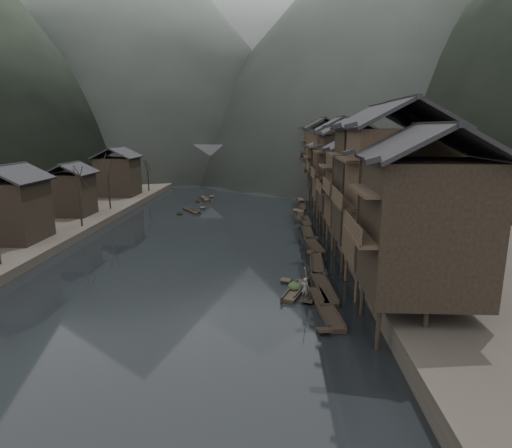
{
  "coord_description": "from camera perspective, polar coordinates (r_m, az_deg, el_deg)",
  "views": [
    {
      "loc": [
        7.94,
        -34.22,
        13.08
      ],
      "look_at": [
        5.86,
        12.42,
        2.5
      ],
      "focal_mm": 30.0,
      "sensor_mm": 36.0,
      "label": 1
    }
  ],
  "objects": [
    {
      "name": "cargo_heap",
      "position": [
        35.13,
        5.21,
        -7.77
      ],
      "size": [
        1.16,
        1.52,
        0.69
      ],
      "primitive_type": "ellipsoid",
      "color": "black",
      "rests_on": "hero_sampan"
    },
    {
      "name": "moored_sampans",
      "position": [
        59.12,
        6.49,
        0.11
      ],
      "size": [
        2.79,
        65.78,
        0.47
      ],
      "color": "black",
      "rests_on": "water"
    },
    {
      "name": "right_bank",
      "position": [
        79.93,
        22.34,
        3.04
      ],
      "size": [
        40.0,
        200.0,
        1.8
      ],
      "primitive_type": "cube",
      "color": "#2D2823",
      "rests_on": "ground"
    },
    {
      "name": "hero_sampan",
      "position": [
        35.13,
        5.34,
        -8.79
      ],
      "size": [
        2.6,
        5.26,
        0.44
      ],
      "color": "black",
      "rests_on": "water"
    },
    {
      "name": "stone_bridge",
      "position": [
        106.82,
        -1.73,
        8.48
      ],
      "size": [
        40.0,
        6.0,
        9.0
      ],
      "color": "#4C4C4F",
      "rests_on": "ground"
    },
    {
      "name": "water",
      "position": [
        37.49,
        -9.94,
        -7.85
      ],
      "size": [
        300.0,
        300.0,
        0.0
      ],
      "primitive_type": "plane",
      "color": "black",
      "rests_on": "ground"
    },
    {
      "name": "hills",
      "position": [
        208.45,
        2.06,
        24.93
      ],
      "size": [
        320.0,
        380.0,
        128.25
      ],
      "color": "black",
      "rests_on": "ground"
    },
    {
      "name": "bare_trees",
      "position": [
        57.22,
        -23.39,
        4.83
      ],
      "size": [
        3.68,
        61.99,
        7.36
      ],
      "color": "black",
      "rests_on": "left_bank"
    },
    {
      "name": "left_bank",
      "position": [
        86.65,
        -27.22,
        3.07
      ],
      "size": [
        40.0,
        200.0,
        1.2
      ],
      "primitive_type": "cube",
      "color": "#2D2823",
      "rests_on": "ground"
    },
    {
      "name": "midriver_boats",
      "position": [
        86.5,
        -4.4,
        4.17
      ],
      "size": [
        13.9,
        48.62,
        0.45
      ],
      "color": "black",
      "rests_on": "water"
    },
    {
      "name": "boatman",
      "position": [
        33.15,
        6.56,
        -8.14
      ],
      "size": [
        0.74,
        0.64,
        1.71
      ],
      "primitive_type": "imported",
      "rotation": [
        0.0,
        0.0,
        2.71
      ],
      "color": "#535255",
      "rests_on": "hero_sampan"
    },
    {
      "name": "stilt_houses",
      "position": [
        54.15,
        12.61,
        8.08
      ],
      "size": [
        9.0,
        67.6,
        15.38
      ],
      "color": "black",
      "rests_on": "ground"
    },
    {
      "name": "bamboo_pole",
      "position": [
        32.32,
        7.04,
        -3.72
      ],
      "size": [
        0.75,
        2.19,
        3.62
      ],
      "primitive_type": "cylinder",
      "rotation": [
        0.56,
        0.0,
        -0.31
      ],
      "color": "#8C7A51",
      "rests_on": "boatman"
    },
    {
      "name": "left_houses",
      "position": [
        61.78,
        -24.96,
        4.68
      ],
      "size": [
        8.1,
        53.2,
        8.73
      ],
      "color": "black",
      "rests_on": "left_bank"
    }
  ]
}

